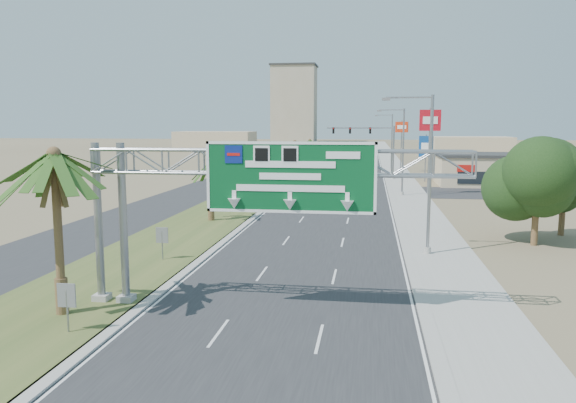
# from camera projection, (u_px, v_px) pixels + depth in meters

# --- Properties ---
(road) EXTENTS (12.00, 300.00, 0.02)m
(road) POSITION_uv_depth(u_px,v_px,m) (353.00, 162.00, 122.86)
(road) COLOR #28282B
(road) RESTS_ON ground
(sidewalk_right) EXTENTS (4.00, 300.00, 0.10)m
(sidewalk_right) POSITION_uv_depth(u_px,v_px,m) (392.00, 162.00, 121.63)
(sidewalk_right) COLOR #9E9B93
(sidewalk_right) RESTS_ON ground
(median_grass) EXTENTS (7.00, 300.00, 0.12)m
(median_grass) POSITION_uv_depth(u_px,v_px,m) (307.00, 161.00, 124.29)
(median_grass) COLOR #3F5324
(median_grass) RESTS_ON ground
(opposing_road) EXTENTS (8.00, 300.00, 0.02)m
(opposing_road) POSITION_uv_depth(u_px,v_px,m) (276.00, 161.00, 125.30)
(opposing_road) COLOR #28282B
(opposing_road) RESTS_ON ground
(sign_gantry) EXTENTS (16.75, 1.24, 7.50)m
(sign_gantry) POSITION_uv_depth(u_px,v_px,m) (256.00, 175.00, 24.10)
(sign_gantry) COLOR gray
(sign_gantry) RESTS_ON ground
(palm_near) EXTENTS (5.70, 5.70, 8.35)m
(palm_near) POSITION_uv_depth(u_px,v_px,m) (54.00, 155.00, 23.26)
(palm_near) COLOR brown
(palm_near) RESTS_ON ground
(palm_row_b) EXTENTS (3.99, 3.99, 5.95)m
(palm_row_b) POSITION_uv_depth(u_px,v_px,m) (210.00, 164.00, 47.11)
(palm_row_b) COLOR brown
(palm_row_b) RESTS_ON ground
(palm_row_c) EXTENTS (3.99, 3.99, 6.75)m
(palm_row_c) POSITION_uv_depth(u_px,v_px,m) (250.00, 147.00, 62.69)
(palm_row_c) COLOR brown
(palm_row_c) RESTS_ON ground
(palm_row_d) EXTENTS (3.99, 3.99, 5.45)m
(palm_row_d) POSITION_uv_depth(u_px,v_px,m) (277.00, 151.00, 80.50)
(palm_row_d) COLOR brown
(palm_row_d) RESTS_ON ground
(palm_row_e) EXTENTS (3.99, 3.99, 6.15)m
(palm_row_e) POSITION_uv_depth(u_px,v_px,m) (295.00, 142.00, 99.03)
(palm_row_e) COLOR brown
(palm_row_e) RESTS_ON ground
(palm_row_f) EXTENTS (3.99, 3.99, 5.75)m
(palm_row_f) POSITION_uv_depth(u_px,v_px,m) (310.00, 140.00, 123.58)
(palm_row_f) COLOR brown
(palm_row_f) RESTS_ON ground
(streetlight_near) EXTENTS (3.27, 0.44, 10.00)m
(streetlight_near) POSITION_uv_depth(u_px,v_px,m) (426.00, 181.00, 34.91)
(streetlight_near) COLOR gray
(streetlight_near) RESTS_ON ground
(streetlight_mid) EXTENTS (3.27, 0.44, 10.00)m
(streetlight_mid) POSITION_uv_depth(u_px,v_px,m) (401.00, 155.00, 64.32)
(streetlight_mid) COLOR gray
(streetlight_mid) RESTS_ON ground
(streetlight_far) EXTENTS (3.27, 0.44, 10.00)m
(streetlight_far) POSITION_uv_depth(u_px,v_px,m) (390.00, 144.00, 99.60)
(streetlight_far) COLOR gray
(streetlight_far) RESTS_ON ground
(signal_mast) EXTENTS (10.28, 0.71, 8.00)m
(signal_mast) POSITION_uv_depth(u_px,v_px,m) (380.00, 147.00, 84.18)
(signal_mast) COLOR gray
(signal_mast) RESTS_ON ground
(store_building) EXTENTS (18.00, 10.00, 4.00)m
(store_building) POSITION_uv_depth(u_px,v_px,m) (505.00, 170.00, 76.29)
(store_building) COLOR #C9B187
(store_building) RESTS_ON ground
(oak_near) EXTENTS (4.50, 4.50, 6.80)m
(oak_near) POSITION_uv_depth(u_px,v_px,m) (538.00, 179.00, 37.75)
(oak_near) COLOR brown
(oak_near) RESTS_ON ground
(oak_far) EXTENTS (3.50, 3.50, 5.60)m
(oak_far) POSITION_uv_depth(u_px,v_px,m) (564.00, 184.00, 41.33)
(oak_far) COLOR brown
(oak_far) RESTS_ON ground
(median_signback_a) EXTENTS (0.75, 0.08, 2.08)m
(median_signback_a) POSITION_uv_depth(u_px,v_px,m) (67.00, 299.00, 21.85)
(median_signback_a) COLOR gray
(median_signback_a) RESTS_ON ground
(median_signback_b) EXTENTS (0.75, 0.08, 2.08)m
(median_signback_b) POSITION_uv_depth(u_px,v_px,m) (162.00, 238.00, 33.71)
(median_signback_b) COLOR gray
(median_signback_b) RESTS_ON ground
(tower_distant) EXTENTS (20.00, 16.00, 35.00)m
(tower_distant) POSITION_uv_depth(u_px,v_px,m) (294.00, 104.00, 262.30)
(tower_distant) COLOR tan
(tower_distant) RESTS_ON ground
(building_distant_left) EXTENTS (24.00, 14.00, 6.00)m
(building_distant_left) POSITION_uv_depth(u_px,v_px,m) (215.00, 141.00, 177.94)
(building_distant_left) COLOR #C9B187
(building_distant_left) RESTS_ON ground
(building_distant_right) EXTENTS (20.00, 12.00, 5.00)m
(building_distant_right) POSITION_uv_depth(u_px,v_px,m) (471.00, 146.00, 147.60)
(building_distant_right) COLOR #C9B187
(building_distant_right) RESTS_ON ground
(car_left_lane) EXTENTS (2.05, 4.95, 1.68)m
(car_left_lane) POSITION_uv_depth(u_px,v_px,m) (289.00, 197.00, 57.05)
(car_left_lane) COLOR black
(car_left_lane) RESTS_ON ground
(car_mid_lane) EXTENTS (2.04, 4.72, 1.51)m
(car_mid_lane) POSITION_uv_depth(u_px,v_px,m) (337.00, 184.00, 70.80)
(car_mid_lane) COLOR maroon
(car_mid_lane) RESTS_ON ground
(car_right_lane) EXTENTS (3.02, 5.65, 1.51)m
(car_right_lane) POSITION_uv_depth(u_px,v_px,m) (357.00, 178.00, 79.12)
(car_right_lane) COLOR gray
(car_right_lane) RESTS_ON ground
(car_far) EXTENTS (2.31, 5.19, 1.48)m
(car_far) POSITION_uv_depth(u_px,v_px,m) (318.00, 172.00, 89.63)
(car_far) COLOR black
(car_far) RESTS_ON ground
(pole_sign_red_near) EXTENTS (2.41, 0.48, 10.08)m
(pole_sign_red_near) POSITION_uv_depth(u_px,v_px,m) (430.00, 126.00, 64.18)
(pole_sign_red_near) COLOR gray
(pole_sign_red_near) RESTS_ON ground
(pole_sign_blue) EXTENTS (1.98, 0.95, 6.77)m
(pole_sign_blue) POSITION_uv_depth(u_px,v_px,m) (426.00, 148.00, 80.33)
(pole_sign_blue) COLOR gray
(pole_sign_blue) RESTS_ON ground
(pole_sign_red_far) EXTENTS (2.16, 1.06, 8.86)m
(pole_sign_red_far) POSITION_uv_depth(u_px,v_px,m) (402.00, 131.00, 95.69)
(pole_sign_red_far) COLOR gray
(pole_sign_red_far) RESTS_ON ground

